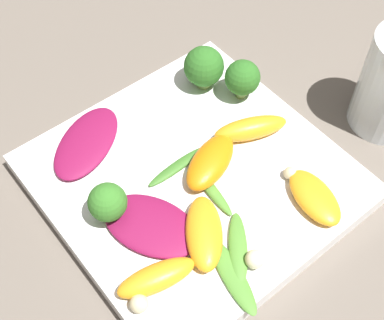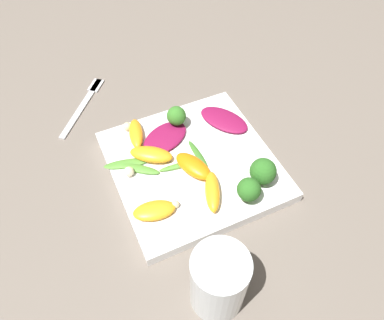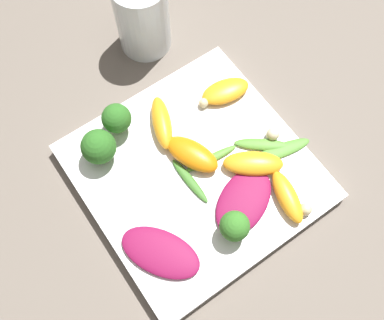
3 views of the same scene
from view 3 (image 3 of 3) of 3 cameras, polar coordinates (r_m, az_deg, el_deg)
name	(u,v)px [view 3 (image 3 of 3)]	position (r m, az deg, el deg)	size (l,w,h in m)	color
ground_plane	(195,176)	(0.55, 0.39, -2.02)	(2.40, 2.40, 0.00)	#6B6056
plate	(195,173)	(0.54, 0.40, -1.65)	(0.25, 0.25, 0.02)	white
drinking_glass	(142,16)	(0.61, -6.33, 17.74)	(0.07, 0.07, 0.11)	white
radicchio_leaf_0	(244,201)	(0.51, 6.58, -5.15)	(0.10, 0.08, 0.01)	maroon
radicchio_leaf_1	(160,252)	(0.50, -4.03, -11.63)	(0.09, 0.10, 0.01)	maroon
orange_segment_0	(225,91)	(0.57, 4.26, 8.72)	(0.07, 0.04, 0.01)	orange
orange_segment_1	(287,197)	(0.52, 12.02, -4.60)	(0.04, 0.07, 0.02)	orange
orange_segment_2	(253,164)	(0.53, 7.77, -0.45)	(0.07, 0.07, 0.02)	orange
orange_segment_3	(192,154)	(0.52, 0.00, 0.74)	(0.06, 0.08, 0.02)	orange
orange_segment_4	(160,123)	(0.54, -4.05, 4.65)	(0.05, 0.07, 0.02)	orange
broccoli_floret_0	(235,226)	(0.48, 5.43, -8.39)	(0.03, 0.03, 0.04)	#7A9E51
broccoli_floret_1	(116,119)	(0.54, -9.57, 5.21)	(0.04, 0.04, 0.04)	#7A9E51
broccoli_floret_2	(99,147)	(0.52, -11.77, 1.63)	(0.04, 0.04, 0.05)	#84AD5B
arugula_sprig_0	(282,150)	(0.55, 11.35, 1.24)	(0.07, 0.03, 0.01)	#518E33
arugula_sprig_1	(190,181)	(0.52, -0.28, -2.65)	(0.01, 0.07, 0.00)	#3D7528
arugula_sprig_2	(213,160)	(0.53, 2.62, -0.03)	(0.07, 0.02, 0.01)	#518E33
arugula_sprig_3	(262,144)	(0.54, 8.90, 1.97)	(0.06, 0.05, 0.01)	#518E33
macadamia_nut_0	(273,134)	(0.55, 10.24, 3.27)	(0.02, 0.02, 0.02)	beige
macadamia_nut_1	(204,103)	(0.56, 1.48, 7.26)	(0.01, 0.01, 0.01)	beige
macadamia_nut_2	(306,209)	(0.52, 14.25, -6.05)	(0.01, 0.01, 0.01)	beige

